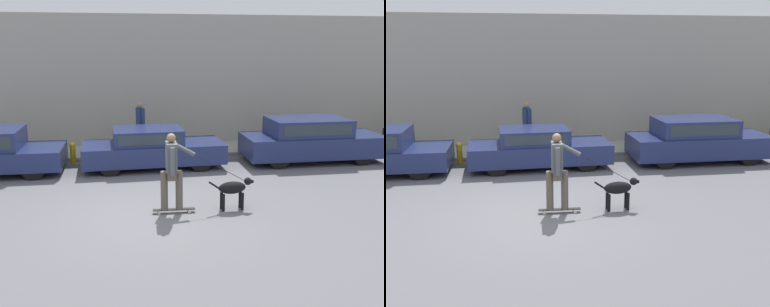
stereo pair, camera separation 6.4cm
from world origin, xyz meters
TOP-DOWN VIEW (x-y plane):
  - ground_plane at (0.00, 0.00)m, footprint 36.00×36.00m
  - back_wall at (0.00, 7.14)m, footprint 32.00×0.30m
  - sidewalk_curb at (0.00, 6.00)m, footprint 30.00×1.94m
  - parked_car_1 at (0.20, 3.99)m, footprint 4.24×1.81m
  - parked_car_2 at (5.23, 3.99)m, footprint 4.38×1.79m
  - dog at (1.72, 0.07)m, footprint 1.03×0.32m
  - skateboarder at (0.35, 0.06)m, footprint 2.14×0.65m
  - pedestrian_with_bag at (-0.05, 5.51)m, footprint 0.30×0.61m
  - fire_hydrant at (-2.20, 4.78)m, footprint 0.18×0.18m

SIDE VIEW (x-z plane):
  - ground_plane at x=0.00m, z-range 0.00..0.00m
  - sidewalk_curb at x=0.00m, z-range 0.00..0.12m
  - fire_hydrant at x=-2.20m, z-range 0.02..0.71m
  - dog at x=1.72m, z-range 0.12..0.84m
  - parked_car_1 at x=0.20m, z-range -0.02..1.19m
  - parked_car_2 at x=5.23m, z-range -0.01..1.37m
  - skateboarder at x=0.35m, z-range 0.12..1.90m
  - pedestrian_with_bag at x=-0.05m, z-range 0.22..1.91m
  - back_wall at x=0.00m, z-range 0.00..4.68m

